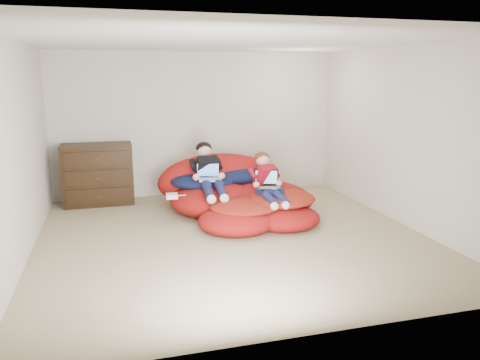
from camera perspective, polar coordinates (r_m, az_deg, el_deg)
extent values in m
cube|color=tan|center=(6.29, -0.86, -8.03)|extent=(5.10, 5.10, 0.25)
cube|color=beige|center=(8.39, -5.25, 6.79)|extent=(5.10, 0.02, 2.50)
cube|color=beige|center=(3.61, 9.13, -1.01)|extent=(5.10, 0.02, 2.50)
cube|color=beige|center=(5.86, -25.46, 3.11)|extent=(0.02, 5.10, 2.50)
cube|color=beige|center=(7.01, 19.46, 4.99)|extent=(0.02, 5.10, 2.50)
cube|color=silver|center=(5.90, -0.95, 16.67)|extent=(5.10, 5.10, 0.02)
cube|color=black|center=(8.07, -16.92, 0.69)|extent=(1.12, 0.56, 1.00)
cube|color=black|center=(7.86, -16.82, -1.87)|extent=(1.00, 0.03, 0.24)
cylinder|color=#4C3F26|center=(7.84, -16.83, -1.91)|extent=(0.03, 0.06, 0.03)
cube|color=black|center=(7.79, -16.96, 0.27)|extent=(1.00, 0.03, 0.24)
cylinder|color=#4C3F26|center=(7.77, -16.97, 0.24)|extent=(0.03, 0.06, 0.03)
cube|color=black|center=(7.74, -17.10, 2.45)|extent=(1.00, 0.03, 0.24)
cylinder|color=#4C3F26|center=(7.72, -17.11, 2.42)|extent=(0.03, 0.06, 0.03)
ellipsoid|color=#AB1413|center=(7.26, -2.89, -2.36)|extent=(1.44, 1.30, 0.52)
ellipsoid|color=#AB1413|center=(7.31, 2.99, -2.40)|extent=(1.49, 1.45, 0.54)
ellipsoid|color=#AB1413|center=(6.84, 1.71, -3.63)|extent=(1.39, 1.11, 0.44)
ellipsoid|color=#AB1413|center=(6.47, -0.35, -4.96)|extent=(1.09, 1.00, 0.36)
ellipsoid|color=#AB1413|center=(6.65, 5.42, -4.61)|extent=(1.02, 0.93, 0.33)
ellipsoid|color=#AB1413|center=(7.73, -2.56, -0.06)|extent=(2.02, 0.89, 0.89)
ellipsoid|color=#10173A|center=(7.38, -4.39, -0.06)|extent=(1.06, 0.87, 0.27)
ellipsoid|color=#10173A|center=(7.57, -0.04, 0.61)|extent=(1.09, 0.76, 0.26)
ellipsoid|color=#A02516|center=(6.88, 4.75, -2.19)|extent=(1.07, 1.07, 0.19)
ellipsoid|color=#A02516|center=(6.57, 0.54, -3.21)|extent=(0.99, 0.89, 0.18)
ellipsoid|color=white|center=(7.71, -5.82, 1.53)|extent=(0.47, 0.30, 0.30)
cube|color=black|center=(7.22, -4.14, 1.23)|extent=(0.33, 0.41, 0.47)
sphere|color=#DBA086|center=(7.31, -4.39, 3.59)|extent=(0.22, 0.22, 0.22)
ellipsoid|color=black|center=(7.33, -4.44, 3.93)|extent=(0.25, 0.23, 0.19)
cylinder|color=#131A3D|center=(6.95, -4.37, -0.60)|extent=(0.15, 0.36, 0.20)
cylinder|color=#131A3D|center=(6.65, -3.83, -1.47)|extent=(0.13, 0.35, 0.23)
sphere|color=white|center=(6.49, -3.50, -2.37)|extent=(0.13, 0.13, 0.13)
cylinder|color=#131A3D|center=(6.98, -2.89, -0.51)|extent=(0.15, 0.36, 0.20)
cylinder|color=#131A3D|center=(6.69, -2.29, -1.37)|extent=(0.13, 0.35, 0.23)
sphere|color=white|center=(6.53, -1.92, -2.26)|extent=(0.13, 0.13, 0.13)
cube|color=#A20E1F|center=(6.95, 2.98, 0.22)|extent=(0.36, 0.39, 0.43)
sphere|color=#DBA086|center=(6.99, 2.76, 2.47)|extent=(0.20, 0.20, 0.20)
ellipsoid|color=#4C2814|center=(7.01, 2.70, 2.78)|extent=(0.22, 0.21, 0.17)
cylinder|color=#131A3D|center=(6.74, 2.97, -1.56)|extent=(0.22, 0.34, 0.18)
cylinder|color=#131A3D|center=(6.49, 3.75, -2.38)|extent=(0.20, 0.32, 0.20)
sphere|color=white|center=(6.35, 4.22, -3.21)|extent=(0.12, 0.12, 0.12)
cylinder|color=#131A3D|center=(6.79, 4.26, -1.47)|extent=(0.22, 0.34, 0.18)
cylinder|color=#131A3D|center=(6.54, 5.08, -2.28)|extent=(0.20, 0.32, 0.20)
sphere|color=white|center=(6.41, 5.58, -3.10)|extent=(0.12, 0.12, 0.12)
cube|color=white|center=(6.96, -3.66, 0.03)|extent=(0.36, 0.29, 0.01)
cube|color=gray|center=(6.95, -3.64, 0.08)|extent=(0.30, 0.18, 0.00)
cube|color=white|center=(7.09, -3.93, 1.19)|extent=(0.34, 0.16, 0.22)
cube|color=#437DE3|center=(7.08, -3.92, 1.20)|extent=(0.30, 0.13, 0.17)
cube|color=black|center=(6.76, 3.59, -0.99)|extent=(0.42, 0.35, 0.01)
cube|color=gray|center=(6.74, 3.63, -0.94)|extent=(0.33, 0.23, 0.00)
cube|color=black|center=(6.87, 3.20, 0.35)|extent=(0.36, 0.18, 0.25)
cube|color=#4C90B2|center=(6.86, 3.22, 0.35)|extent=(0.31, 0.15, 0.20)
cube|color=white|center=(6.71, -8.30, -1.95)|extent=(0.17, 0.17, 0.06)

